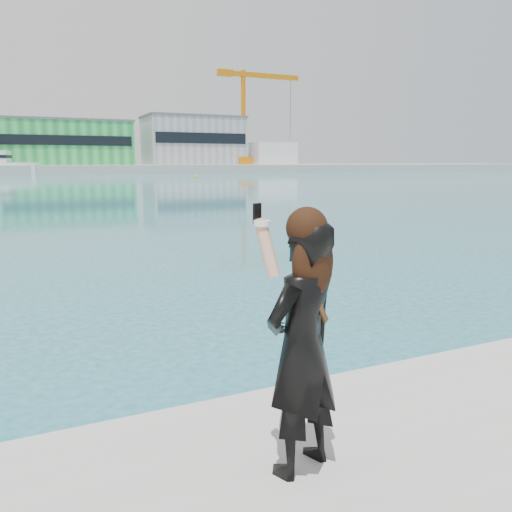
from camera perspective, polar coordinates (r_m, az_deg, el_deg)
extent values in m
cube|color=#9E9E99|center=(132.74, -24.32, 9.04)|extent=(320.00, 40.00, 2.00)
cube|color=#238E3E|center=(131.10, -20.96, 11.90)|extent=(30.00, 16.00, 10.00)
cube|color=black|center=(123.04, -20.72, 12.27)|extent=(28.50, 0.20, 2.20)
cube|color=#59595B|center=(131.37, -21.11, 14.18)|extent=(30.60, 16.32, 0.50)
cube|color=gray|center=(137.08, -7.19, 12.85)|extent=(25.00, 15.00, 12.00)
cube|color=black|center=(129.88, -6.18, 13.25)|extent=(23.75, 0.20, 2.64)
cube|color=#59595B|center=(137.46, -7.26, 15.45)|extent=(25.50, 15.30, 0.50)
cube|color=silver|center=(143.30, 1.68, 11.63)|extent=(12.00, 10.00, 6.00)
cube|color=orange|center=(135.49, -1.43, 10.83)|extent=(4.00, 4.00, 2.00)
cylinder|color=orange|center=(136.04, -1.46, 15.89)|extent=(1.20, 1.20, 22.00)
cube|color=orange|center=(139.73, 0.93, 19.89)|extent=(20.00, 1.20, 1.20)
cube|color=orange|center=(135.46, -3.56, 20.17)|extent=(4.00, 1.60, 1.60)
cylinder|color=black|center=(142.26, 3.96, 16.46)|extent=(0.10, 0.10, 16.00)
cylinder|color=silver|center=(125.87, -14.21, 11.89)|extent=(0.16, 0.16, 8.00)
cube|color=red|center=(126.12, -14.01, 13.44)|extent=(1.20, 0.04, 0.80)
sphere|color=yellow|center=(88.55, -6.96, 8.87)|extent=(0.50, 0.50, 0.50)
imported|color=black|center=(3.19, 5.29, -10.52)|extent=(0.70, 0.58, 1.65)
sphere|color=black|center=(2.99, 5.84, 3.23)|extent=(0.25, 0.25, 0.25)
ellipsoid|color=black|center=(2.99, 6.51, -0.82)|extent=(0.27, 0.14, 0.44)
cylinder|color=tan|center=(2.92, 1.26, 0.92)|extent=(0.14, 0.21, 0.36)
cylinder|color=white|center=(2.93, 0.70, 3.77)|extent=(0.10, 0.10, 0.03)
cube|color=black|center=(2.95, 0.13, 4.89)|extent=(0.06, 0.03, 0.12)
cube|color=#4C2D14|center=(3.06, 6.99, -5.00)|extent=(0.22, 0.10, 0.34)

